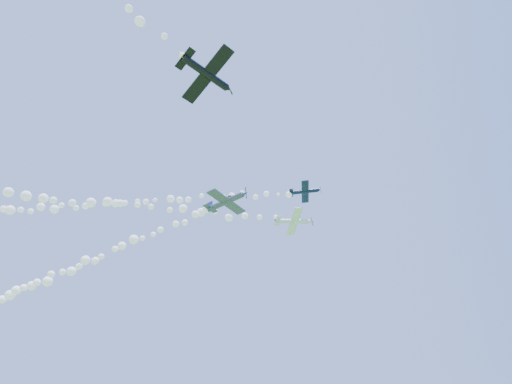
% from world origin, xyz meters
% --- Properties ---
extents(plane_white, '(7.45, 7.91, 2.18)m').
position_xyz_m(plane_white, '(5.89, 8.48, 49.26)').
color(plane_white, white).
extents(smoke_trail_white, '(79.89, 37.72, 3.18)m').
position_xyz_m(smoke_trail_white, '(-36.00, -10.50, 48.93)').
color(smoke_trail_white, white).
extents(plane_navy, '(6.34, 6.73, 1.69)m').
position_xyz_m(plane_navy, '(8.90, 4.94, 53.20)').
color(plane_navy, black).
extents(smoke_trail_navy, '(71.12, 13.64, 2.54)m').
position_xyz_m(smoke_trail_navy, '(-28.51, -1.21, 52.98)').
color(smoke_trail_navy, white).
extents(plane_grey, '(7.65, 8.08, 2.17)m').
position_xyz_m(plane_grey, '(-1.78, -8.69, 42.58)').
color(plane_grey, '#3D4659').
extents(smoke_trail_grey, '(75.41, 27.52, 3.40)m').
position_xyz_m(smoke_trail_grey, '(-41.59, 4.86, 42.17)').
color(smoke_trail_grey, white).
extents(plane_black, '(6.57, 6.49, 2.50)m').
position_xyz_m(plane_black, '(4.12, -33.28, 39.59)').
color(plane_black, black).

